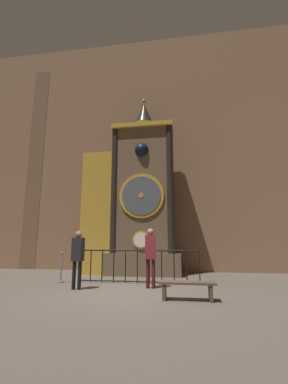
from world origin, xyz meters
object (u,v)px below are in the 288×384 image
Objects in this scene: clock_tower at (133,199)px; visitor_near at (78,254)px; stanchion_post at (61,272)px; visitor_bench at (187,287)px; visitor_far at (150,252)px.

visitor_near is at bearing -104.25° from clock_tower.
stanchion_post is at bearing 143.90° from visitor_near.
visitor_near is 1.24× the size of visitor_bench.
stanchion_post reaches higher than visitor_bench.
clock_tower is 7.89× the size of stanchion_post.
clock_tower reaches higher than stanchion_post.
visitor_near reaches higher than stanchion_post.
visitor_near is 2.25m from visitor_far.
clock_tower is 4.11m from visitor_far.
clock_tower is 4.46m from stanchion_post.
visitor_far reaches higher than visitor_near.
clock_tower is at bearing 101.68° from visitor_far.
visitor_near is 1.76m from stanchion_post.
visitor_far is at bearing -10.87° from stanchion_post.
visitor_far is at bearing 25.33° from visitor_near.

